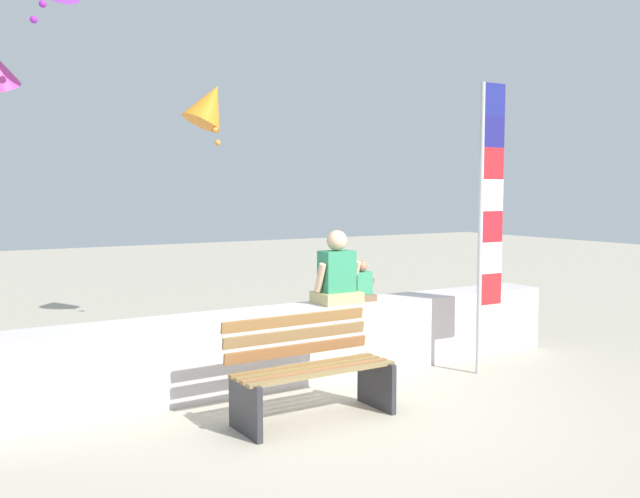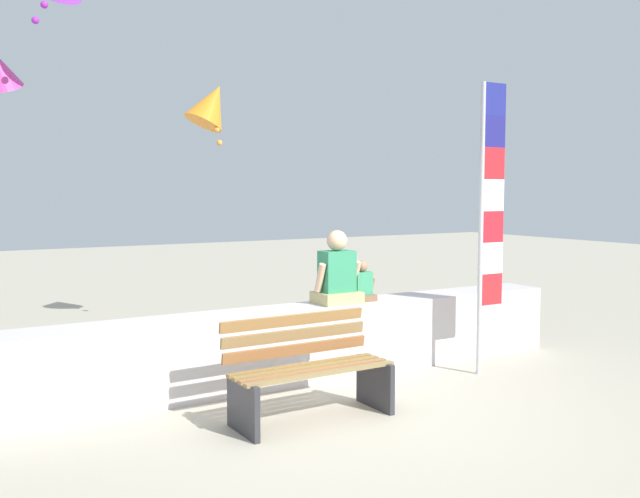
{
  "view_description": "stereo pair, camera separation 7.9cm",
  "coord_description": "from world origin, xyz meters",
  "px_view_note": "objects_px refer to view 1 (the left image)",
  "views": [
    {
      "loc": [
        -3.43,
        -4.97,
        1.99
      ],
      "look_at": [
        0.38,
        1.31,
        1.37
      ],
      "focal_mm": 39.14,
      "sensor_mm": 36.0,
      "label": 1
    },
    {
      "loc": [
        -3.37,
        -5.01,
        1.99
      ],
      "look_at": [
        0.38,
        1.31,
        1.37
      ],
      "focal_mm": 39.14,
      "sensor_mm": 36.0,
      "label": 2
    }
  ],
  "objects_px": {
    "park_bench": "(310,372)",
    "person_adult": "(337,275)",
    "person_child": "(362,285)",
    "kite_orange": "(209,105)",
    "flag_banner": "(488,209)"
  },
  "relations": [
    {
      "from": "park_bench",
      "to": "flag_banner",
      "type": "xyz_separation_m",
      "value": [
        2.42,
        0.33,
        1.38
      ]
    },
    {
      "from": "park_bench",
      "to": "person_adult",
      "type": "bearing_deg",
      "value": 48.38
    },
    {
      "from": "person_adult",
      "to": "person_child",
      "type": "xyz_separation_m",
      "value": [
        0.33,
        0.0,
        -0.13
      ]
    },
    {
      "from": "kite_orange",
      "to": "person_adult",
      "type": "bearing_deg",
      "value": -83.94
    },
    {
      "from": "park_bench",
      "to": "kite_orange",
      "type": "distance_m",
      "value": 4.85
    },
    {
      "from": "park_bench",
      "to": "kite_orange",
      "type": "height_order",
      "value": "kite_orange"
    },
    {
      "from": "park_bench",
      "to": "person_adult",
      "type": "distance_m",
      "value": 1.66
    },
    {
      "from": "person_adult",
      "to": "kite_orange",
      "type": "relative_size",
      "value": 0.83
    },
    {
      "from": "person_child",
      "to": "kite_orange",
      "type": "height_order",
      "value": "kite_orange"
    },
    {
      "from": "person_adult",
      "to": "park_bench",
      "type": "bearing_deg",
      "value": -131.62
    },
    {
      "from": "person_child",
      "to": "kite_orange",
      "type": "distance_m",
      "value": 3.62
    },
    {
      "from": "flag_banner",
      "to": "person_adult",
      "type": "bearing_deg",
      "value": 150.39
    },
    {
      "from": "person_child",
      "to": "flag_banner",
      "type": "distance_m",
      "value": 1.59
    },
    {
      "from": "person_adult",
      "to": "flag_banner",
      "type": "bearing_deg",
      "value": -29.61
    },
    {
      "from": "person_adult",
      "to": "kite_orange",
      "type": "distance_m",
      "value": 3.5
    }
  ]
}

